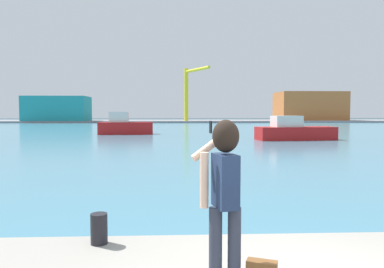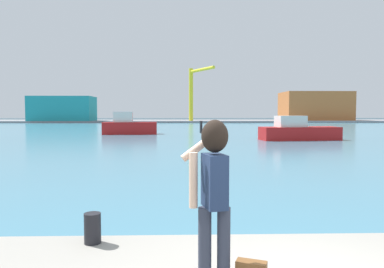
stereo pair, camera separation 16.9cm
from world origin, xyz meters
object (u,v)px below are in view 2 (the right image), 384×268
object	(u,v)px
harbor_bollard	(93,228)
boat_moored	(129,126)
warehouse_right	(315,106)
person_photographer	(213,184)
port_crane	(194,88)
warehouse_left	(63,109)
boat_moored_2	(298,131)

from	to	relation	value
harbor_bollard	boat_moored	bearing A→B (deg)	97.51
boat_moored	warehouse_right	bearing A→B (deg)	47.61
person_photographer	port_crane	size ratio (longest dim) A/B	0.14
person_photographer	warehouse_left	size ratio (longest dim) A/B	0.12
boat_moored_2	port_crane	distance (m)	56.63
boat_moored	warehouse_left	xyz separation A→B (m)	(-23.21, 49.01, 2.49)
boat_moored	warehouse_right	distance (m)	67.16
port_crane	warehouse_right	bearing A→B (deg)	11.91
boat_moored_2	warehouse_left	size ratio (longest dim) A/B	0.48
person_photographer	boat_moored_2	size ratio (longest dim) A/B	0.24
boat_moored_2	person_photographer	bearing A→B (deg)	-116.17
harbor_bollard	warehouse_left	xyz separation A→B (m)	(-27.93, 84.82, 2.59)
warehouse_left	warehouse_right	bearing A→B (deg)	3.79
warehouse_left	warehouse_right	distance (m)	64.16
boat_moored_2	boat_moored	bearing A→B (deg)	144.06
warehouse_left	port_crane	world-z (taller)	port_crane
port_crane	person_photographer	bearing A→B (deg)	-91.79
warehouse_right	port_crane	size ratio (longest dim) A/B	1.32
warehouse_left	warehouse_right	xyz separation A→B (m)	(64.01, 4.24, 0.70)
boat_moored_2	warehouse_left	distance (m)	70.29
harbor_bollard	warehouse_right	world-z (taller)	warehouse_right
harbor_bollard	boat_moored	distance (m)	36.12
harbor_bollard	boat_moored_2	distance (m)	29.06
harbor_bollard	boat_moored	xyz separation A→B (m)	(-4.72, 35.81, 0.10)
person_photographer	boat_moored	xyz separation A→B (m)	(-6.29, 37.04, -0.76)
port_crane	boat_moored_2	bearing A→B (deg)	-82.50
warehouse_right	boat_moored	bearing A→B (deg)	-127.46
person_photographer	boat_moored_2	distance (m)	29.65
person_photographer	port_crane	world-z (taller)	port_crane
harbor_bollard	boat_moored_2	xyz separation A→B (m)	(11.50, 26.69, -0.04)
boat_moored_2	port_crane	world-z (taller)	port_crane
warehouse_right	port_crane	world-z (taller)	port_crane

